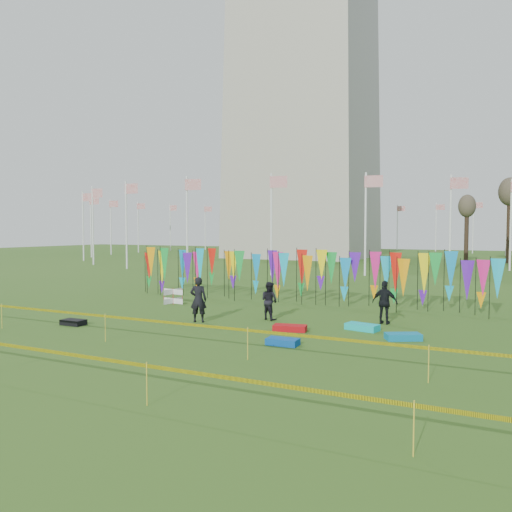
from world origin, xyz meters
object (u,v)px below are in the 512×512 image
at_px(person_mid, 269,301).
at_px(kite_bag_teal, 403,337).
at_px(person_left, 198,300).
at_px(box_kite, 173,296).
at_px(kite_bag_blue, 283,342).
at_px(kite_bag_red, 290,328).
at_px(person_right, 385,302).
at_px(kite_bag_turquoise, 362,327).
at_px(kite_bag_black, 73,322).

relative_size(person_mid, kite_bag_teal, 1.36).
bearing_deg(person_mid, person_left, 55.74).
distance_m(box_kite, kite_bag_blue, 10.00).
bearing_deg(kite_bag_blue, kite_bag_red, 106.24).
bearing_deg(person_left, kite_bag_teal, 159.88).
relative_size(person_right, kite_bag_blue, 1.67).
relative_size(kite_bag_blue, kite_bag_teal, 0.89).
height_order(person_mid, kite_bag_turquoise, person_mid).
relative_size(kite_bag_turquoise, kite_bag_teal, 1.02).
bearing_deg(person_mid, box_kite, 0.98).
bearing_deg(box_kite, kite_bag_red, -25.60).
bearing_deg(kite_bag_blue, kite_bag_turquoise, 63.81).
height_order(kite_bag_turquoise, kite_bag_blue, kite_bag_turquoise).
xyz_separation_m(kite_bag_blue, kite_bag_teal, (3.24, 2.38, 0.00)).
bearing_deg(person_left, kite_bag_blue, 132.40).
relative_size(kite_bag_turquoise, kite_bag_black, 1.28).
bearing_deg(kite_bag_black, person_mid, 34.70).
height_order(person_right, kite_bag_black, person_right).
xyz_separation_m(kite_bag_turquoise, kite_bag_red, (-2.26, -1.26, -0.01)).
distance_m(kite_bag_black, kite_bag_teal, 11.92).
xyz_separation_m(kite_bag_red, kite_bag_teal, (3.85, 0.28, 0.00)).
bearing_deg(box_kite, person_mid, -17.68).
bearing_deg(kite_bag_blue, person_left, 154.43).
bearing_deg(person_left, kite_bag_black, 11.24).
xyz_separation_m(kite_bag_blue, kite_bag_black, (-8.34, -0.44, -0.00)).
height_order(person_left, kite_bag_blue, person_left).
relative_size(box_kite, kite_bag_teal, 0.64).
relative_size(person_right, kite_bag_turquoise, 1.45).
bearing_deg(kite_bag_turquoise, kite_bag_black, -159.18).
distance_m(person_left, kite_bag_red, 3.90).
distance_m(box_kite, person_left, 5.23).
relative_size(person_right, kite_bag_black, 1.85).
relative_size(person_right, kite_bag_teal, 1.48).
relative_size(person_mid, person_right, 0.92).
bearing_deg(person_mid, kite_bag_blue, 138.58).
distance_m(person_mid, person_right, 4.46).
bearing_deg(box_kite, kite_bag_teal, -16.34).
relative_size(person_right, kite_bag_red, 1.42).
bearing_deg(person_left, kite_bag_red, 157.57).
height_order(person_mid, kite_bag_teal, person_mid).
xyz_separation_m(box_kite, person_right, (10.32, -0.83, 0.47)).
xyz_separation_m(person_right, kite_bag_teal, (1.11, -2.52, -0.72)).
height_order(person_right, kite_bag_turquoise, person_right).
xyz_separation_m(box_kite, kite_bag_turquoise, (9.84, -2.37, -0.24)).
bearing_deg(kite_bag_black, kite_bag_blue, 3.01).
distance_m(person_left, person_right, 7.13).
bearing_deg(kite_bag_turquoise, box_kite, 166.48).
distance_m(kite_bag_red, kite_bag_black, 8.13).
distance_m(person_mid, kite_bag_turquoise, 3.93).
height_order(person_right, kite_bag_teal, person_right).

